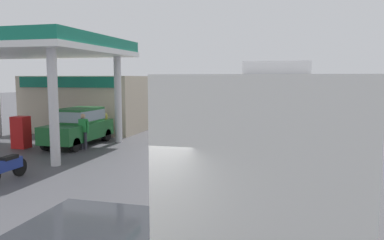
{
  "coord_description": "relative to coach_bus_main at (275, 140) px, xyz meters",
  "views": [
    {
      "loc": [
        2.3,
        -4.51,
        3.28
      ],
      "look_at": [
        -1.5,
        10.0,
        1.6
      ],
      "focal_mm": 35.08,
      "sensor_mm": 36.0,
      "label": 1
    }
  ],
  "objects": [
    {
      "name": "wet_puddle_patch",
      "position": [
        -3.4,
        -2.4,
        -1.72
      ],
      "size": [
        4.1,
        3.25,
        0.01
      ],
      "primitive_type": "cube",
      "color": "#26282D",
      "rests_on": "ground"
    },
    {
      "name": "minibus_opposing_lane",
      "position": [
        -3.88,
        17.72,
        -0.25
      ],
      "size": [
        2.04,
        6.13,
        2.44
      ],
      "color": "#BFB799",
      "rests_on": "ground"
    },
    {
      "name": "motorcycle_parked_forecourt",
      "position": [
        -8.41,
        0.36,
        -1.28
      ],
      "size": [
        0.55,
        1.8,
        0.92
      ],
      "color": "black",
      "rests_on": "ground"
    },
    {
      "name": "ground",
      "position": [
        -1.96,
        14.97,
        -1.72
      ],
      "size": [
        120.0,
        120.0,
        0.0
      ],
      "primitive_type": "plane",
      "color": "#424247"
    },
    {
      "name": "gas_station_roadside",
      "position": [
        -11.85,
        9.46,
        0.91
      ],
      "size": [
        9.1,
        11.95,
        5.1
      ],
      "color": "#147259",
      "rests_on": "ground"
    },
    {
      "name": "coach_bus_main",
      "position": [
        0.0,
        0.0,
        0.0
      ],
      "size": [
        2.6,
        11.04,
        3.69
      ],
      "color": "white",
      "rests_on": "ground"
    },
    {
      "name": "lane_divider_stripe",
      "position": [
        -1.96,
        9.97,
        -1.72
      ],
      "size": [
        0.16,
        50.0,
        0.01
      ],
      "primitive_type": "cube",
      "color": "#D8CC4C",
      "rests_on": "ground"
    },
    {
      "name": "pedestrian_near_pump",
      "position": [
        -9.24,
        8.37,
        -0.79
      ],
      "size": [
        0.55,
        0.22,
        1.66
      ],
      "color": "#33333F",
      "rests_on": "ground"
    },
    {
      "name": "car_at_pump",
      "position": [
        -9.64,
        6.66,
        -0.71
      ],
      "size": [
        1.7,
        4.2,
        1.82
      ],
      "color": "#1E602D",
      "rests_on": "ground"
    },
    {
      "name": "pedestrian_by_shop",
      "position": [
        -8.81,
        5.69,
        -0.79
      ],
      "size": [
        0.55,
        0.22,
        1.66
      ],
      "color": "#33333F",
      "rests_on": "ground"
    }
  ]
}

